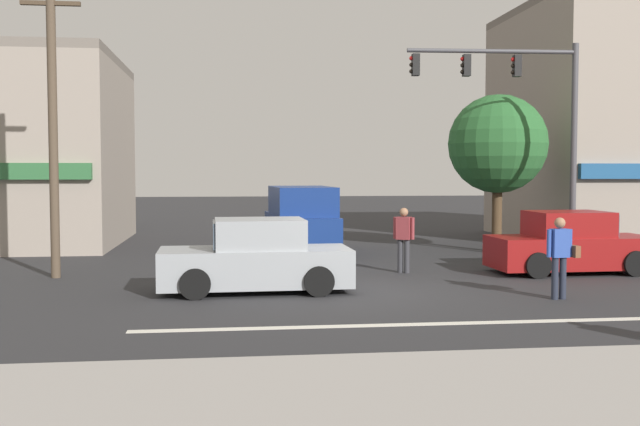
% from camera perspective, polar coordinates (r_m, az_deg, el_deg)
% --- Properties ---
extents(ground_plane, '(120.00, 120.00, 0.00)m').
position_cam_1_polar(ground_plane, '(16.28, 3.16, -6.01)').
color(ground_plane, '#2B2B2D').
extents(lane_marking_stripe, '(9.00, 0.24, 0.01)m').
position_cam_1_polar(lane_marking_stripe, '(12.90, 5.93, -8.46)').
color(lane_marking_stripe, silver).
rests_on(lane_marking_stripe, ground).
extents(sidewalk_curb, '(40.00, 5.00, 0.16)m').
position_cam_1_polar(sidewalk_curb, '(8.25, 14.00, -14.79)').
color(sidewalk_curb, '#9E9993').
rests_on(sidewalk_curb, ground).
extents(street_tree, '(3.17, 3.17, 5.06)m').
position_cam_1_polar(street_tree, '(24.73, 13.40, 5.11)').
color(street_tree, '#4C3823').
rests_on(street_tree, ground).
extents(utility_pole_near_left, '(1.40, 0.22, 7.02)m').
position_cam_1_polar(utility_pole_near_left, '(19.31, -19.68, 6.15)').
color(utility_pole_near_left, brown).
rests_on(utility_pole_near_left, ground).
extents(traffic_light_mast, '(4.89, 0.43, 6.20)m').
position_cam_1_polar(traffic_light_mast, '(22.04, 15.66, 7.51)').
color(traffic_light_mast, '#47474C').
rests_on(traffic_light_mast, ground).
extents(sedan_waiting_far, '(4.13, 1.94, 1.58)m').
position_cam_1_polar(sedan_waiting_far, '(20.19, 18.54, -2.34)').
color(sedan_waiting_far, maroon).
rests_on(sedan_waiting_far, ground).
extents(sedan_approaching_near, '(4.14, 1.96, 1.58)m').
position_cam_1_polar(sedan_approaching_near, '(16.24, -4.90, -3.51)').
color(sedan_approaching_near, '#999EA3').
rests_on(sedan_approaching_near, ground).
extents(van_crossing_leftbound, '(2.22, 4.69, 2.11)m').
position_cam_1_polar(van_crossing_leftbound, '(23.90, -1.46, -0.62)').
color(van_crossing_leftbound, navy).
rests_on(van_crossing_leftbound, ground).
extents(pedestrian_mid_crossing, '(0.68, 0.29, 1.67)m').
position_cam_1_polar(pedestrian_mid_crossing, '(15.97, 17.85, -2.90)').
color(pedestrian_mid_crossing, '#232838').
rests_on(pedestrian_mid_crossing, ground).
extents(pedestrian_far_side, '(0.49, 0.38, 1.67)m').
position_cam_1_polar(pedestrian_far_side, '(19.23, 6.40, -1.75)').
color(pedestrian_far_side, '#333338').
rests_on(pedestrian_far_side, ground).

